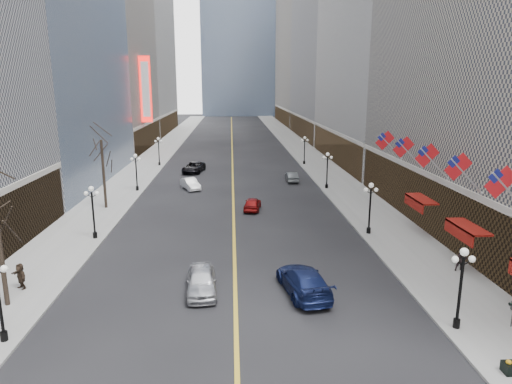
{
  "coord_description": "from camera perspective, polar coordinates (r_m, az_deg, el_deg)",
  "views": [
    {
      "loc": [
        -0.13,
        -7.52,
        12.84
      ],
      "look_at": [
        1.11,
        15.44,
        7.42
      ],
      "focal_mm": 32.0,
      "sensor_mm": 36.0,
      "label": 1
    }
  ],
  "objects": [
    {
      "name": "streetlamp_west_3",
      "position": [
        75.1,
        -12.07,
        5.36
      ],
      "size": [
        1.26,
        0.44,
        4.52
      ],
      "color": "black",
      "rests_on": "sidewalk_west"
    },
    {
      "name": "bldg_east_d",
      "position": [
        160.43,
        8.19,
        19.69
      ],
      "size": [
        26.6,
        46.6,
        62.8
      ],
      "color": "gray",
      "rests_on": "ground"
    },
    {
      "name": "ped_west_far",
      "position": [
        33.06,
        -27.36,
        -9.31
      ],
      "size": [
        1.49,
        1.35,
        1.69
      ],
      "primitive_type": "imported",
      "rotation": [
        0.0,
        0.0,
        -0.7
      ],
      "color": "#31251B",
      "rests_on": "sidewalk_west"
    },
    {
      "name": "flag_2",
      "position": [
        33.78,
        24.18,
        2.62
      ],
      "size": [
        2.87,
        0.12,
        2.87
      ],
      "color": "#B2B2B7",
      "rests_on": "ground"
    },
    {
      "name": "bldg_west_c",
      "position": [
        99.86,
        -21.71,
        19.47
      ],
      "size": [
        26.6,
        30.6,
        50.8
      ],
      "color": "gray",
      "rests_on": "ground"
    },
    {
      "name": "sidewalk_west",
      "position": [
        79.78,
        -13.1,
        3.7
      ],
      "size": [
        6.0,
        230.0,
        0.15
      ],
      "primitive_type": "cube",
      "color": "gray",
      "rests_on": "ground"
    },
    {
      "name": "car_nb_near",
      "position": [
        29.52,
        -6.85,
        -10.92
      ],
      "size": [
        2.2,
        4.81,
        1.6
      ],
      "primitive_type": "imported",
      "rotation": [
        0.0,
        0.0,
        0.07
      ],
      "color": "#B2B3BA",
      "rests_on": "ground"
    },
    {
      "name": "theatre_marquee",
      "position": [
        88.93,
        -13.63,
        12.35
      ],
      "size": [
        2.0,
        0.55,
        12.0
      ],
      "color": "red",
      "rests_on": "ground"
    },
    {
      "name": "car_sb_mid",
      "position": [
        47.81,
        -0.45,
        -1.48
      ],
      "size": [
        2.22,
        4.19,
        1.36
      ],
      "primitive_type": "imported",
      "rotation": [
        0.0,
        0.0,
        2.98
      ],
      "color": "maroon",
      "rests_on": "ground"
    },
    {
      "name": "streetlamp_east_1",
      "position": [
        40.61,
        14.09,
        -1.32
      ],
      "size": [
        1.26,
        0.44,
        4.52
      ],
      "color": "black",
      "rests_on": "sidewalk_east"
    },
    {
      "name": "streetlamp_east_3",
      "position": [
        75.15,
        6.09,
        5.58
      ],
      "size": [
        1.26,
        0.44,
        4.52
      ],
      "color": "black",
      "rests_on": "sidewalk_east"
    },
    {
      "name": "ped_east_walk",
      "position": [
        35.1,
        24.33,
        -7.71
      ],
      "size": [
        0.83,
        0.47,
        1.69
      ],
      "primitive_type": "imported",
      "rotation": [
        0.0,
        0.0,
        -0.02
      ],
      "color": "black",
      "rests_on": "sidewalk_east"
    },
    {
      "name": "streetlamp_east_2",
      "position": [
        57.65,
        8.9,
        3.17
      ],
      "size": [
        1.26,
        0.44,
        4.52
      ],
      "color": "black",
      "rests_on": "sidewalk_east"
    },
    {
      "name": "streetlamp_west_2",
      "position": [
        57.6,
        -14.76,
        2.88
      ],
      "size": [
        1.26,
        0.44,
        4.52
      ],
      "color": "black",
      "rests_on": "sidewalk_west"
    },
    {
      "name": "lane_line",
      "position": [
        88.46,
        -3.0,
        4.9
      ],
      "size": [
        0.25,
        200.0,
        0.02
      ],
      "primitive_type": "cube",
      "color": "gold",
      "rests_on": "ground"
    },
    {
      "name": "sidewalk_east",
      "position": [
        79.83,
        7.15,
        3.95
      ],
      "size": [
        6.0,
        230.0,
        0.15
      ],
      "primitive_type": "cube",
      "color": "gray",
      "rests_on": "ground"
    },
    {
      "name": "tree_west_far",
      "position": [
        49.81,
        -18.72,
        4.94
      ],
      "size": [
        3.6,
        3.6,
        7.92
      ],
      "color": "#2D231C",
      "rests_on": "sidewalk_west"
    },
    {
      "name": "car_sb_far",
      "position": [
        62.05,
        4.46,
        1.9
      ],
      "size": [
        1.45,
        4.06,
        1.33
      ],
      "primitive_type": "imported",
      "rotation": [
        0.0,
        0.0,
        3.15
      ],
      "color": "#4C5154",
      "rests_on": "ground"
    },
    {
      "name": "flag_3",
      "position": [
        38.23,
        20.82,
        4.04
      ],
      "size": [
        2.87,
        0.12,
        2.87
      ],
      "color": "#B2B2B7",
      "rests_on": "ground"
    },
    {
      "name": "bldg_east_c",
      "position": [
        117.97,
        12.29,
        18.49
      ],
      "size": [
        26.6,
        40.6,
        48.8
      ],
      "color": "#969699",
      "rests_on": "ground"
    },
    {
      "name": "car_nb_far",
      "position": [
        69.07,
        -7.8,
        3.07
      ],
      "size": [
        3.56,
        5.99,
        1.56
      ],
      "primitive_type": "imported",
      "rotation": [
        0.0,
        0.0,
        -0.18
      ],
      "color": "black",
      "rests_on": "ground"
    },
    {
      "name": "awning_c",
      "position": [
        42.03,
        19.72,
        -0.97
      ],
      "size": [
        1.4,
        4.0,
        0.93
      ],
      "color": "maroon",
      "rests_on": "ground"
    },
    {
      "name": "car_sb_near",
      "position": [
        29.32,
        5.97,
        -10.96
      ],
      "size": [
        3.29,
        6.16,
        1.7
      ],
      "primitive_type": "imported",
      "rotation": [
        0.0,
        0.0,
        3.3
      ],
      "color": "#141D4B",
      "rests_on": "ground"
    },
    {
      "name": "streetlamp_west_1",
      "position": [
        40.53,
        -19.74,
        -1.74
      ],
      "size": [
        1.26,
        0.44,
        4.52
      ],
      "color": "black",
      "rests_on": "sidewalk_west"
    },
    {
      "name": "flag_4",
      "position": [
        42.79,
        18.15,
        5.14
      ],
      "size": [
        2.87,
        0.12,
        2.87
      ],
      "color": "#B2B2B7",
      "rests_on": "ground"
    },
    {
      "name": "awning_b",
      "position": [
        35.08,
        24.69,
        -4.15
      ],
      "size": [
        1.4,
        4.0,
        0.93
      ],
      "color": "maroon",
      "rests_on": "ground"
    },
    {
      "name": "streetlamp_east_0",
      "position": [
        26.54,
        24.28,
        -9.98
      ],
      "size": [
        1.26,
        0.44,
        4.52
      ],
      "color": "black",
      "rests_on": "sidewalk_east"
    },
    {
      "name": "flag_1",
      "position": [
        29.51,
        28.53,
        0.78
      ],
      "size": [
        2.87,
        0.12,
        2.87
      ],
      "color": "#B2B2B7",
      "rests_on": "ground"
    },
    {
      "name": "car_nb_mid",
      "position": [
        57.94,
        -8.21,
        1.01
      ],
      "size": [
        3.0,
        4.45,
        1.39
      ],
      "primitive_type": "imported",
      "rotation": [
        0.0,
        0.0,
        0.4
      ],
      "color": "silver",
      "rests_on": "ground"
    },
    {
      "name": "flag_5",
      "position": [
        47.45,
        16.0,
        6.02
      ],
      "size": [
        2.87,
        0.12,
        2.87
      ],
      "color": "#B2B2B7",
      "rests_on": "ground"
    }
  ]
}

